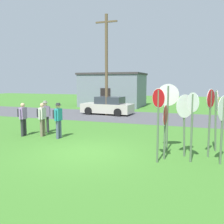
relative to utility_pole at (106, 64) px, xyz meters
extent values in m
plane|color=#3D7528|center=(2.95, -10.29, -4.21)|extent=(80.00, 80.00, 0.00)
cube|color=#4C4C51|center=(2.95, -0.11, -4.21)|extent=(60.00, 6.40, 0.01)
cube|color=slate|center=(-2.02, 7.53, -2.45)|extent=(6.71, 4.88, 3.53)
cube|color=#383333|center=(-2.02, 7.53, -0.58)|extent=(6.91, 5.08, 0.20)
cube|color=black|center=(-2.02, 5.07, -3.16)|extent=(1.10, 0.08, 2.10)
cylinder|color=brown|center=(0.00, 0.00, -0.18)|extent=(0.24, 0.24, 8.06)
cube|color=brown|center=(0.00, 0.00, 3.25)|extent=(1.80, 0.12, 0.12)
cube|color=#B7B2A3|center=(-0.19, 0.67, -3.68)|extent=(4.42, 2.10, 0.76)
cube|color=#2D333D|center=(0.06, 0.65, -3.00)|extent=(2.34, 1.69, 0.60)
cylinder|color=black|center=(-1.58, -0.14, -3.89)|extent=(0.65, 0.27, 0.64)
cylinder|color=black|center=(-1.45, 1.66, -3.89)|extent=(0.65, 0.27, 0.64)
cylinder|color=black|center=(1.08, -0.33, -3.89)|extent=(0.65, 0.27, 0.64)
cylinder|color=black|center=(1.20, 1.47, -3.89)|extent=(0.65, 0.27, 0.64)
cylinder|color=#51664C|center=(7.80, -10.03, -3.09)|extent=(0.09, 0.09, 2.23)
cylinder|color=white|center=(7.80, -10.03, -2.32)|extent=(0.38, 0.75, 0.83)
cylinder|color=#B70F14|center=(7.80, -10.03, -2.32)|extent=(0.36, 0.69, 0.77)
cylinder|color=#51664C|center=(5.92, -9.00, -2.91)|extent=(0.09, 0.09, 2.59)
cylinder|color=white|center=(5.92, -9.00, -1.97)|extent=(0.82, 0.26, 0.85)
cylinder|color=#B70F14|center=(5.92, -8.99, -1.97)|extent=(0.76, 0.24, 0.79)
cylinder|color=#51664C|center=(5.96, -10.12, -3.26)|extent=(0.07, 0.07, 1.89)
cylinder|color=white|center=(5.96, -10.12, -2.63)|extent=(0.07, 0.74, 0.75)
cylinder|color=#B70F14|center=(5.97, -10.12, -2.63)|extent=(0.07, 0.69, 0.69)
cylinder|color=#51664C|center=(6.59, -9.50, -3.10)|extent=(0.18, 0.17, 2.22)
cylinder|color=white|center=(6.59, -9.50, -2.35)|extent=(0.59, 0.68, 0.85)
cylinder|color=#B70F14|center=(6.58, -9.50, -2.35)|extent=(0.55, 0.63, 0.79)
cylinder|color=#51664C|center=(7.45, -9.31, -2.99)|extent=(0.09, 0.09, 2.44)
cylinder|color=white|center=(7.45, -9.31, -2.06)|extent=(0.30, 0.64, 0.70)
cylinder|color=#B70F14|center=(7.46, -9.32, -2.06)|extent=(0.28, 0.59, 0.65)
cylinder|color=#51664C|center=(5.78, -10.54, -2.97)|extent=(0.10, 0.10, 2.48)
cylinder|color=white|center=(5.78, -10.54, -2.01)|extent=(0.50, 0.45, 0.66)
cylinder|color=#B70F14|center=(5.78, -10.55, -2.01)|extent=(0.47, 0.42, 0.61)
cylinder|color=#51664C|center=(7.72, -8.42, -3.03)|extent=(0.17, 0.08, 2.37)
cylinder|color=white|center=(7.72, -8.42, -2.20)|extent=(0.08, 0.84, 0.84)
cylinder|color=#B70F14|center=(7.73, -8.42, -2.20)|extent=(0.08, 0.78, 0.78)
cylinder|color=#51664C|center=(6.86, -10.13, -3.04)|extent=(0.10, 0.10, 2.34)
cylinder|color=white|center=(6.86, -10.13, -2.15)|extent=(0.40, 0.54, 0.66)
cylinder|color=#B70F14|center=(6.87, -10.12, -2.15)|extent=(0.37, 0.50, 0.61)
cylinder|color=#2D2D33|center=(-0.62, -7.50, -3.77)|extent=(0.14, 0.14, 0.88)
cylinder|color=#2D2D33|center=(-0.73, -7.69, -3.77)|extent=(0.14, 0.14, 0.88)
cube|color=#9E7AB2|center=(-0.68, -7.60, -3.04)|extent=(0.37, 0.42, 0.58)
cylinder|color=#9E7AB2|center=(-0.55, -7.39, -3.06)|extent=(0.09, 0.09, 0.52)
cylinder|color=#9E7AB2|center=(-0.80, -7.81, -3.06)|extent=(0.09, 0.09, 0.52)
sphere|color=beige|center=(-0.68, -7.60, -2.63)|extent=(0.21, 0.21, 0.21)
cylinder|color=gray|center=(-0.68, -7.60, -2.57)|extent=(0.32, 0.32, 0.02)
cylinder|color=gray|center=(-0.68, -7.60, -2.52)|extent=(0.19, 0.19, 0.09)
cylinder|color=#7A6B56|center=(-0.34, -8.25, -3.77)|extent=(0.14, 0.14, 0.88)
cylinder|color=#7A6B56|center=(-0.34, -8.47, -3.77)|extent=(0.14, 0.14, 0.88)
cube|color=beige|center=(-0.34, -8.36, -3.04)|extent=(0.22, 0.36, 0.58)
cylinder|color=beige|center=(-0.34, -8.12, -3.06)|extent=(0.09, 0.09, 0.52)
cylinder|color=beige|center=(-0.34, -8.60, -3.06)|extent=(0.09, 0.09, 0.52)
sphere|color=tan|center=(-0.34, -8.36, -2.63)|extent=(0.21, 0.21, 0.21)
cube|color=#232328|center=(-0.51, -8.36, -3.02)|extent=(0.14, 0.26, 0.40)
cylinder|color=#4C5670|center=(0.70, -8.41, -3.77)|extent=(0.14, 0.14, 0.88)
cylinder|color=#4C5670|center=(0.69, -8.63, -3.77)|extent=(0.14, 0.14, 0.88)
cube|color=teal|center=(0.69, -8.52, -3.04)|extent=(0.24, 0.37, 0.58)
cylinder|color=teal|center=(0.71, -8.28, -3.06)|extent=(0.09, 0.09, 0.52)
cylinder|color=teal|center=(0.68, -8.76, -3.06)|extent=(0.09, 0.09, 0.52)
sphere|color=tan|center=(0.69, -8.52, -2.63)|extent=(0.21, 0.21, 0.21)
cylinder|color=#333338|center=(0.69, -8.52, -2.57)|extent=(0.32, 0.31, 0.02)
cylinder|color=#333338|center=(0.69, -8.52, -2.52)|extent=(0.19, 0.19, 0.09)
cube|color=#232328|center=(0.52, -8.51, -3.02)|extent=(0.16, 0.27, 0.40)
cylinder|color=#2D2D33|center=(-1.28, -8.54, -3.77)|extent=(0.14, 0.14, 0.88)
cylinder|color=#2D2D33|center=(-1.28, -8.76, -3.77)|extent=(0.14, 0.14, 0.88)
cube|color=#9E7AB2|center=(-1.28, -8.65, -3.04)|extent=(0.22, 0.36, 0.58)
cylinder|color=#9E7AB2|center=(-1.28, -8.41, -3.06)|extent=(0.09, 0.09, 0.52)
cylinder|color=#9E7AB2|center=(-1.28, -8.89, -3.06)|extent=(0.09, 0.09, 0.52)
sphere|color=tan|center=(-1.28, -8.65, -2.63)|extent=(0.21, 0.21, 0.21)
cube|color=#232328|center=(-1.45, -8.65, -3.02)|extent=(0.14, 0.26, 0.40)
camera|label=1|loc=(6.96, -18.64, -1.47)|focal=38.93mm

